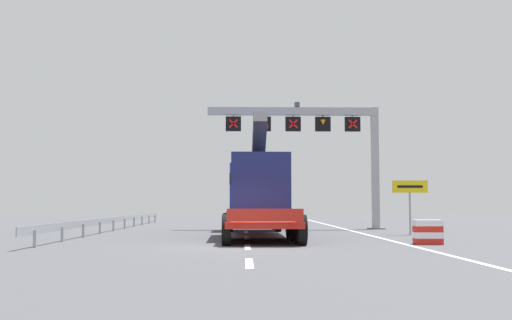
% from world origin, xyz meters
% --- Properties ---
extents(ground, '(112.00, 112.00, 0.00)m').
position_xyz_m(ground, '(0.00, 0.00, 0.00)').
color(ground, '#4C4C51').
extents(lane_markings, '(0.20, 41.78, 0.01)m').
position_xyz_m(lane_markings, '(0.40, 13.59, 0.01)').
color(lane_markings, silver).
rests_on(lane_markings, ground).
extents(edge_line_right, '(0.20, 63.00, 0.01)m').
position_xyz_m(edge_line_right, '(6.20, 12.00, 0.01)').
color(edge_line_right, silver).
rests_on(edge_line_right, ground).
extents(overhead_lane_gantry, '(10.34, 0.90, 7.48)m').
position_xyz_m(overhead_lane_gantry, '(4.62, 13.91, 5.74)').
color(overhead_lane_gantry, '#9EA0A5').
rests_on(overhead_lane_gantry, ground).
extents(heavy_haul_truck_red, '(3.21, 14.10, 5.30)m').
position_xyz_m(heavy_haul_truck_red, '(0.87, 7.79, 1.99)').
color(heavy_haul_truck_red, red).
rests_on(heavy_haul_truck_red, ground).
extents(exit_sign_yellow, '(1.71, 0.15, 2.61)m').
position_xyz_m(exit_sign_yellow, '(8.31, 7.63, 2.02)').
color(exit_sign_yellow, '#9EA0A5').
rests_on(exit_sign_yellow, ground).
extents(crash_barrier_striped, '(1.00, 0.50, 0.90)m').
position_xyz_m(crash_barrier_striped, '(7.03, 0.84, 0.45)').
color(crash_barrier_striped, red).
rests_on(crash_barrier_striped, ground).
extents(guardrail_left, '(0.13, 30.81, 0.76)m').
position_xyz_m(guardrail_left, '(-6.89, 13.40, 0.56)').
color(guardrail_left, '#999EA3').
rests_on(guardrail_left, ground).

